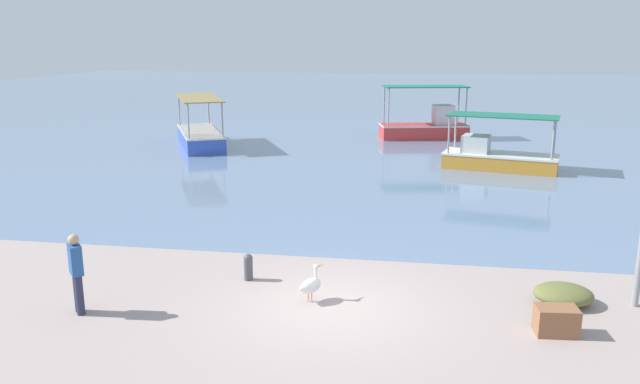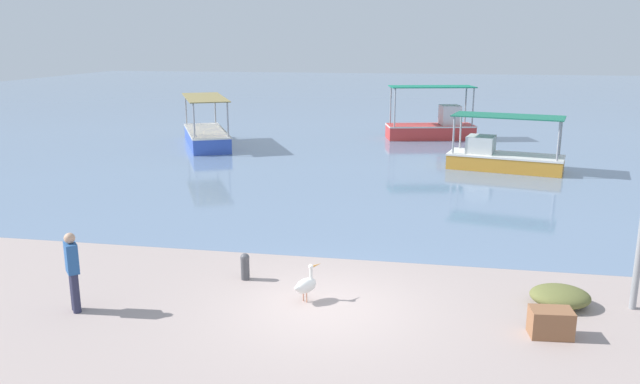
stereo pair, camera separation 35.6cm
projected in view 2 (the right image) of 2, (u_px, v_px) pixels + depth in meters
The scene contains 10 objects.
ground at pixel (326, 307), 13.09m from camera, with size 120.00×120.00×0.00m, color #A7948D.
harbor_water at pixel (413, 99), 58.94m from camera, with size 110.00×90.00×0.00m, color slate.
fishing_boat_outer at pixel (502, 156), 26.81m from camera, with size 5.05×2.84×2.34m.
fishing_boat_near_right at pixel (433, 126), 35.16m from camera, with size 5.14×2.82×2.94m.
fishing_boat_far_right at pixel (206, 135), 32.83m from camera, with size 4.31×6.14×2.56m.
pelican at pixel (306, 285), 13.30m from camera, with size 0.55×0.72×0.80m.
mooring_bollard at pixel (245, 265), 14.54m from camera, with size 0.22×0.22×0.64m.
fisherman_standing at pixel (73, 270), 12.70m from camera, with size 0.43×0.45×1.69m.
net_pile at pixel (560, 296), 13.13m from camera, with size 1.24×1.05×0.42m, color #646835.
cargo_crate at pixel (551, 323), 11.76m from camera, with size 0.78×0.50×0.54m, color brown.
Camera 2 is at (2.08, -11.96, 5.47)m, focal length 35.00 mm.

